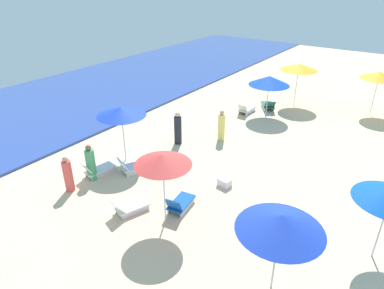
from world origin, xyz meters
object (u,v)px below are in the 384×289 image
at_px(umbrella_5, 269,81).
at_px(cooler_box_1, 225,182).
at_px(umbrella_0, 299,67).
at_px(beachgoer_4, 178,129).
at_px(umbrella_8, 163,160).
at_px(lounge_chair_8_1, 129,207).
at_px(beachgoer_1, 68,175).
at_px(beachgoer_3, 221,126).
at_px(lounge_chair_2_1, 135,166).
at_px(lounge_chair_5_0, 268,105).
at_px(umbrella_7, 380,75).
at_px(umbrella_2, 121,111).
at_px(lounge_chair_5_1, 246,109).
at_px(lounge_chair_8_0, 180,203).
at_px(lounge_chair_2_0, 97,170).
at_px(umbrella_6, 281,223).
at_px(beachgoer_2, 91,164).

height_order(umbrella_5, cooler_box_1, umbrella_5).
distance_m(umbrella_0, beachgoer_4, 9.39).
bearing_deg(umbrella_8, lounge_chair_8_1, 104.11).
bearing_deg(umbrella_0, beachgoer_1, 165.86).
distance_m(beachgoer_3, cooler_box_1, 4.31).
bearing_deg(lounge_chair_8_1, lounge_chair_2_1, -31.14).
distance_m(lounge_chair_5_0, beachgoer_1, 13.06).
bearing_deg(umbrella_7, umbrella_8, 165.79).
bearing_deg(beachgoer_4, umbrella_2, 1.98).
bearing_deg(umbrella_5, lounge_chair_5_0, 17.70).
bearing_deg(umbrella_8, lounge_chair_5_1, 12.73).
height_order(umbrella_2, lounge_chair_2_1, umbrella_2).
bearing_deg(lounge_chair_8_0, lounge_chair_2_0, -6.75).
height_order(lounge_chair_8_0, beachgoer_1, beachgoer_1).
bearing_deg(beachgoer_1, umbrella_0, 155.79).
bearing_deg(lounge_chair_2_0, lounge_chair_5_1, -90.99).
relative_size(umbrella_0, lounge_chair_8_0, 1.94).
relative_size(umbrella_5, umbrella_6, 0.99).
bearing_deg(umbrella_5, umbrella_6, -155.00).
bearing_deg(umbrella_7, beachgoer_2, 151.37).
xyz_separation_m(lounge_chair_5_0, lounge_chair_5_1, (-1.39, 0.81, -0.00)).
height_order(lounge_chair_5_0, umbrella_6, umbrella_6).
height_order(umbrella_8, cooler_box_1, umbrella_8).
height_order(lounge_chair_5_0, beachgoer_1, beachgoer_1).
xyz_separation_m(lounge_chair_2_0, lounge_chair_5_0, (11.41, -2.64, -0.00)).
bearing_deg(lounge_chair_8_1, umbrella_0, -74.08).
bearing_deg(umbrella_0, umbrella_5, 166.98).
relative_size(lounge_chair_5_0, lounge_chair_5_1, 1.07).
height_order(lounge_chair_2_1, lounge_chair_5_0, lounge_chair_2_1).
distance_m(umbrella_2, beachgoer_1, 3.44).
xyz_separation_m(beachgoer_3, cooler_box_1, (-3.59, -2.32, -0.57)).
xyz_separation_m(umbrella_5, umbrella_7, (3.98, -5.04, 0.21)).
height_order(umbrella_6, lounge_chair_8_0, umbrella_6).
bearing_deg(lounge_chair_8_1, lounge_chair_5_0, -69.85).
height_order(beachgoer_1, beachgoer_2, beachgoer_2).
distance_m(umbrella_5, umbrella_7, 6.42).
height_order(lounge_chair_5_1, beachgoer_3, beachgoer_3).
bearing_deg(umbrella_0, lounge_chair_8_1, 176.80).
relative_size(lounge_chair_5_1, cooler_box_1, 2.89).
xyz_separation_m(beachgoer_1, beachgoer_2, (1.05, -0.07, 0.03)).
relative_size(lounge_chair_2_0, umbrella_5, 0.60).
height_order(lounge_chair_5_1, cooler_box_1, lounge_chair_5_1).
bearing_deg(lounge_chair_8_0, umbrella_8, 81.86).
relative_size(lounge_chair_2_0, beachgoer_3, 0.92).
distance_m(lounge_chair_8_1, cooler_box_1, 3.91).
height_order(lounge_chair_5_1, umbrella_6, umbrella_6).
bearing_deg(umbrella_7, beachgoer_3, 146.19).
xyz_separation_m(lounge_chair_2_0, lounge_chair_5_1, (10.02, -1.83, -0.00)).
xyz_separation_m(umbrella_0, beachgoer_2, (-13.50, 3.60, -1.72)).
bearing_deg(umbrella_8, umbrella_6, -96.29).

